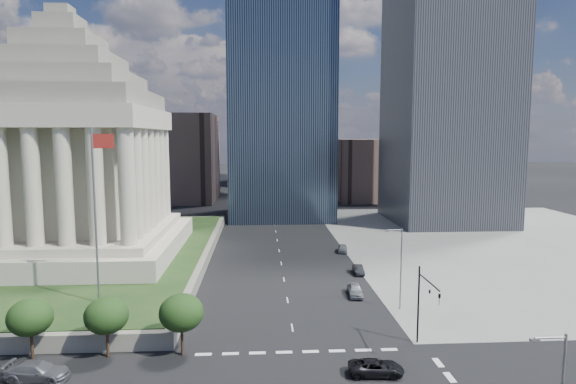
{
  "coord_description": "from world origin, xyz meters",
  "views": [
    {
      "loc": [
        -3.44,
        -30.65,
        20.9
      ],
      "look_at": [
        -0.53,
        18.94,
        15.16
      ],
      "focal_mm": 30.0,
      "sensor_mm": 36.0,
      "label": 1
    }
  ],
  "objects": [
    {
      "name": "parked_sedan_far",
      "position": [
        11.5,
        54.18,
        0.69
      ],
      "size": [
        2.31,
        4.29,
        1.39
      ],
      "primitive_type": "imported",
      "rotation": [
        0.0,
        0.0,
        -0.17
      ],
      "color": "slate",
      "rests_on": "ground"
    },
    {
      "name": "sidewalk_ne",
      "position": [
        46.0,
        60.0,
        0.01
      ],
      "size": [
        68.0,
        90.0,
        0.03
      ],
      "primitive_type": "cube",
      "color": "slate",
      "rests_on": "ground"
    },
    {
      "name": "street_lamp_north",
      "position": [
        13.33,
        25.0,
        5.66
      ],
      "size": [
        2.13,
        0.22,
        10.0
      ],
      "color": "slate",
      "rests_on": "ground"
    },
    {
      "name": "midrise_glass",
      "position": [
        2.0,
        95.0,
        30.0
      ],
      "size": [
        26.0,
        26.0,
        60.0
      ],
      "primitive_type": "cube",
      "color": "black",
      "rests_on": "ground"
    },
    {
      "name": "suv_grey",
      "position": [
        -22.7,
        9.87,
        0.8
      ],
      "size": [
        2.82,
        5.69,
        1.59
      ],
      "primitive_type": "imported",
      "rotation": [
        0.0,
        0.0,
        1.46
      ],
      "color": "#4C4E53",
      "rests_on": "ground"
    },
    {
      "name": "war_memorial",
      "position": [
        -34.0,
        48.0,
        21.4
      ],
      "size": [
        34.0,
        34.0,
        39.0
      ],
      "primitive_type": null,
      "color": "#AFA493",
      "rests_on": "plaza_lawn"
    },
    {
      "name": "parked_sedan_near",
      "position": [
        9.0,
        30.22,
        0.78
      ],
      "size": [
        2.19,
        4.73,
        1.57
      ],
      "primitive_type": "imported",
      "rotation": [
        0.0,
        0.0,
        -0.07
      ],
      "color": "gray",
      "rests_on": "ground"
    },
    {
      "name": "plaza_terrace",
      "position": [
        -45.0,
        50.0,
        0.9
      ],
      "size": [
        66.0,
        70.0,
        1.8
      ],
      "primitive_type": "cube",
      "color": "#5E5C51",
      "rests_on": "ground"
    },
    {
      "name": "building_filler_ne",
      "position": [
        32.0,
        130.0,
        10.0
      ],
      "size": [
        20.0,
        30.0,
        20.0
      ],
      "primitive_type": "cube",
      "color": "brown",
      "rests_on": "ground"
    },
    {
      "name": "flagpole",
      "position": [
        -21.83,
        24.0,
        13.11
      ],
      "size": [
        2.52,
        0.24,
        20.0
      ],
      "color": "slate",
      "rests_on": "plaza_lawn"
    },
    {
      "name": "pickup_truck",
      "position": [
        6.67,
        9.07,
        0.68
      ],
      "size": [
        2.56,
        5.03,
        1.36
      ],
      "primitive_type": "imported",
      "rotation": [
        0.0,
        0.0,
        1.51
      ],
      "color": "black",
      "rests_on": "ground"
    },
    {
      "name": "plaza_lawn",
      "position": [
        -45.0,
        50.0,
        1.85
      ],
      "size": [
        64.0,
        68.0,
        0.1
      ],
      "primitive_type": "cube",
      "color": "#183214",
      "rests_on": "plaza_terrace"
    },
    {
      "name": "building_filler_nw",
      "position": [
        -30.0,
        130.0,
        14.0
      ],
      "size": [
        24.0,
        30.0,
        28.0
      ],
      "primitive_type": "cube",
      "color": "brown",
      "rests_on": "ground"
    },
    {
      "name": "traffic_signal_ne",
      "position": [
        12.5,
        13.7,
        5.25
      ],
      "size": [
        0.3,
        5.74,
        8.0
      ],
      "color": "black",
      "rests_on": "ground"
    },
    {
      "name": "highrise_ne",
      "position": [
        42.0,
        85.0,
        50.0
      ],
      "size": [
        26.0,
        28.0,
        100.0
      ],
      "primitive_type": "cube",
      "color": "black",
      "rests_on": "ground"
    },
    {
      "name": "ground",
      "position": [
        0.0,
        100.0,
        0.0
      ],
      "size": [
        500.0,
        500.0,
        0.0
      ],
      "primitive_type": "plane",
      "color": "black",
      "rests_on": "ground"
    },
    {
      "name": "parked_sedan_mid",
      "position": [
        11.5,
        40.27,
        0.65
      ],
      "size": [
        1.5,
        3.99,
        1.3
      ],
      "primitive_type": "imported",
      "rotation": [
        0.0,
        0.0,
        -0.03
      ],
      "color": "black",
      "rests_on": "ground"
    }
  ]
}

